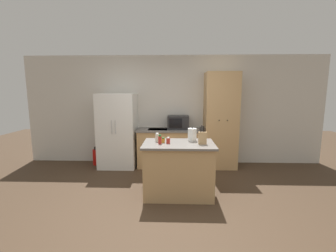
{
  "coord_description": "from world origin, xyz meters",
  "views": [
    {
      "loc": [
        0.05,
        -3.14,
        1.75
      ],
      "look_at": [
        -0.1,
        1.4,
        1.05
      ],
      "focal_mm": 24.0,
      "sensor_mm": 36.0,
      "label": 1
    }
  ],
  "objects_px": {
    "knife_block": "(202,138)",
    "spice_bottle_green_herb": "(157,137)",
    "pantry_cabinet": "(220,121)",
    "spice_bottle_tall_dark": "(168,141)",
    "spice_bottle_short_red": "(157,138)",
    "spice_bottle_pale_salt": "(163,140)",
    "fire_extinguisher": "(96,157)",
    "refrigerator": "(118,131)",
    "spice_bottle_amber_oil": "(160,140)",
    "kettle": "(192,135)",
    "microwave": "(178,122)"
  },
  "relations": [
    {
      "from": "knife_block",
      "to": "spice_bottle_pale_salt",
      "type": "bearing_deg",
      "value": 172.48
    },
    {
      "from": "fire_extinguisher",
      "to": "kettle",
      "type": "bearing_deg",
      "value": -30.9
    },
    {
      "from": "microwave",
      "to": "knife_block",
      "type": "relative_size",
      "value": 1.6
    },
    {
      "from": "pantry_cabinet",
      "to": "spice_bottle_tall_dark",
      "type": "distance_m",
      "value": 1.93
    },
    {
      "from": "spice_bottle_amber_oil",
      "to": "spice_bottle_green_herb",
      "type": "distance_m",
      "value": 0.23
    },
    {
      "from": "knife_block",
      "to": "fire_extinguisher",
      "type": "relative_size",
      "value": 0.7
    },
    {
      "from": "knife_block",
      "to": "spice_bottle_short_red",
      "type": "bearing_deg",
      "value": 169.24
    },
    {
      "from": "pantry_cabinet",
      "to": "spice_bottle_amber_oil",
      "type": "bearing_deg",
      "value": -129.22
    },
    {
      "from": "spice_bottle_tall_dark",
      "to": "spice_bottle_pale_salt",
      "type": "distance_m",
      "value": 0.1
    },
    {
      "from": "spice_bottle_green_herb",
      "to": "kettle",
      "type": "distance_m",
      "value": 0.6
    },
    {
      "from": "pantry_cabinet",
      "to": "spice_bottle_green_herb",
      "type": "bearing_deg",
      "value": -134.76
    },
    {
      "from": "knife_block",
      "to": "spice_bottle_short_red",
      "type": "xyz_separation_m",
      "value": [
        -0.76,
        0.14,
        -0.04
      ]
    },
    {
      "from": "knife_block",
      "to": "spice_bottle_pale_salt",
      "type": "height_order",
      "value": "knife_block"
    },
    {
      "from": "pantry_cabinet",
      "to": "spice_bottle_amber_oil",
      "type": "distance_m",
      "value": 2.04
    },
    {
      "from": "refrigerator",
      "to": "kettle",
      "type": "relative_size",
      "value": 7.04
    },
    {
      "from": "refrigerator",
      "to": "spice_bottle_pale_salt",
      "type": "distance_m",
      "value": 1.83
    },
    {
      "from": "fire_extinguisher",
      "to": "spice_bottle_short_red",
      "type": "bearing_deg",
      "value": -41.74
    },
    {
      "from": "refrigerator",
      "to": "fire_extinguisher",
      "type": "relative_size",
      "value": 3.85
    },
    {
      "from": "spice_bottle_green_herb",
      "to": "spice_bottle_pale_salt",
      "type": "distance_m",
      "value": 0.17
    },
    {
      "from": "spice_bottle_short_red",
      "to": "kettle",
      "type": "bearing_deg",
      "value": 10.0
    },
    {
      "from": "spice_bottle_short_red",
      "to": "refrigerator",
      "type": "bearing_deg",
      "value": 126.75
    },
    {
      "from": "microwave",
      "to": "spice_bottle_pale_salt",
      "type": "height_order",
      "value": "microwave"
    },
    {
      "from": "spice_bottle_green_herb",
      "to": "spice_bottle_pale_salt",
      "type": "xyz_separation_m",
      "value": [
        0.11,
        -0.13,
        -0.02
      ]
    },
    {
      "from": "refrigerator",
      "to": "spice_bottle_tall_dark",
      "type": "xyz_separation_m",
      "value": [
        1.22,
        -1.49,
        0.1
      ]
    },
    {
      "from": "spice_bottle_pale_salt",
      "to": "fire_extinguisher",
      "type": "bearing_deg",
      "value": 139.04
    },
    {
      "from": "spice_bottle_tall_dark",
      "to": "spice_bottle_pale_salt",
      "type": "height_order",
      "value": "spice_bottle_tall_dark"
    },
    {
      "from": "refrigerator",
      "to": "spice_bottle_green_herb",
      "type": "relative_size",
      "value": 12.1
    },
    {
      "from": "spice_bottle_amber_oil",
      "to": "fire_extinguisher",
      "type": "height_order",
      "value": "spice_bottle_amber_oil"
    },
    {
      "from": "microwave",
      "to": "spice_bottle_amber_oil",
      "type": "bearing_deg",
      "value": -100.67
    },
    {
      "from": "refrigerator",
      "to": "spice_bottle_pale_salt",
      "type": "xyz_separation_m",
      "value": [
        1.14,
        -1.43,
        0.09
      ]
    },
    {
      "from": "spice_bottle_green_herb",
      "to": "fire_extinguisher",
      "type": "distance_m",
      "value": 2.24
    },
    {
      "from": "knife_block",
      "to": "spice_bottle_green_herb",
      "type": "relative_size",
      "value": 2.19
    },
    {
      "from": "knife_block",
      "to": "kettle",
      "type": "relative_size",
      "value": 1.27
    },
    {
      "from": "pantry_cabinet",
      "to": "spice_bottle_tall_dark",
      "type": "bearing_deg",
      "value": -126.83
    },
    {
      "from": "spice_bottle_tall_dark",
      "to": "fire_extinguisher",
      "type": "relative_size",
      "value": 0.24
    },
    {
      "from": "fire_extinguisher",
      "to": "spice_bottle_green_herb",
      "type": "bearing_deg",
      "value": -40.25
    },
    {
      "from": "spice_bottle_short_red",
      "to": "fire_extinguisher",
      "type": "distance_m",
      "value": 2.28
    },
    {
      "from": "knife_block",
      "to": "kettle",
      "type": "height_order",
      "value": "knife_block"
    },
    {
      "from": "spice_bottle_tall_dark",
      "to": "kettle",
      "type": "distance_m",
      "value": 0.47
    },
    {
      "from": "spice_bottle_pale_salt",
      "to": "fire_extinguisher",
      "type": "distance_m",
      "value": 2.39
    },
    {
      "from": "kettle",
      "to": "fire_extinguisher",
      "type": "relative_size",
      "value": 0.55
    },
    {
      "from": "refrigerator",
      "to": "spice_bottle_pale_salt",
      "type": "relative_size",
      "value": 19.17
    },
    {
      "from": "kettle",
      "to": "fire_extinguisher",
      "type": "distance_m",
      "value": 2.7
    },
    {
      "from": "refrigerator",
      "to": "pantry_cabinet",
      "type": "bearing_deg",
      "value": 1.24
    },
    {
      "from": "knife_block",
      "to": "spice_bottle_short_red",
      "type": "height_order",
      "value": "knife_block"
    },
    {
      "from": "spice_bottle_amber_oil",
      "to": "spice_bottle_pale_salt",
      "type": "height_order",
      "value": "spice_bottle_amber_oil"
    },
    {
      "from": "pantry_cabinet",
      "to": "spice_bottle_tall_dark",
      "type": "relative_size",
      "value": 20.7
    },
    {
      "from": "spice_bottle_short_red",
      "to": "spice_bottle_pale_salt",
      "type": "xyz_separation_m",
      "value": [
        0.11,
        -0.06,
        -0.03
      ]
    },
    {
      "from": "spice_bottle_tall_dark",
      "to": "pantry_cabinet",
      "type": "bearing_deg",
      "value": 53.17
    },
    {
      "from": "pantry_cabinet",
      "to": "knife_block",
      "type": "relative_size",
      "value": 7.07
    }
  ]
}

